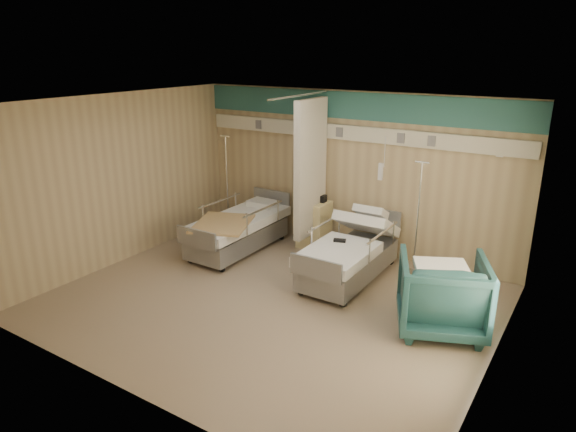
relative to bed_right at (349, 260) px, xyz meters
The scene contains 13 objects.
ground 1.47m from the bed_right, 114.78° to the right, with size 6.00×5.00×0.00m, color gray.
room_walls 1.97m from the bed_right, 121.10° to the right, with size 6.04×5.04×2.82m.
bed_right is the anchor object (origin of this frame).
bed_left 2.20m from the bed_right, behind, with size 1.00×2.16×0.63m, color white, non-canonical shape.
bedside_cabinet 1.46m from the bed_right, 141.95° to the left, with size 0.50×0.48×0.85m, color beige.
visitor_armchair 1.84m from the bed_right, 24.21° to the right, with size 1.06×1.09×0.99m, color #1D484A.
waffle_blanket 1.94m from the bed_right, 24.99° to the right, with size 0.64×0.57×0.07m, color white.
iv_stand_right 1.08m from the bed_right, 41.61° to the left, with size 0.33×0.33×1.85m.
iv_stand_left 3.07m from the bed_right, 166.77° to the left, with size 0.34×0.34×1.91m.
call_remote 0.37m from the bed_right, 138.97° to the right, with size 0.19×0.08×0.04m, color black.
tan_blanket 2.23m from the bed_right, 167.91° to the right, with size 0.87×1.09×0.04m, color tan.
toiletry_bag 1.57m from the bed_right, 138.22° to the left, with size 0.23×0.15×0.12m, color black.
white_cup 1.67m from the bed_right, 140.65° to the left, with size 0.09×0.09×0.13m, color white.
Camera 1 is at (3.78, -5.45, 3.48)m, focal length 32.00 mm.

